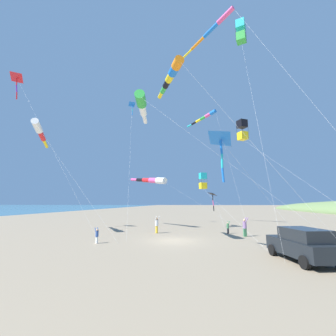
% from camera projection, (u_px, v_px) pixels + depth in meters
% --- Properties ---
extents(ground_plane, '(600.00, 600.00, 0.00)m').
position_uv_depth(ground_plane, '(173.00, 241.00, 19.23)').
color(ground_plane, gray).
extents(parked_car, '(2.67, 4.56, 1.85)m').
position_uv_depth(parked_car, '(302.00, 244.00, 12.48)').
color(parked_car, black).
rests_on(parked_car, ground_plane).
extents(person_adult_flyer, '(0.64, 0.55, 1.85)m').
position_uv_depth(person_adult_flyer, '(245.00, 226.00, 21.60)').
color(person_adult_flyer, '#3D7F51').
rests_on(person_adult_flyer, ground_plane).
extents(person_child_green_jacket, '(0.45, 0.44, 1.25)m').
position_uv_depth(person_child_green_jacket, '(97.00, 235.00, 17.98)').
color(person_child_green_jacket, silver).
rests_on(person_child_green_jacket, ground_plane).
extents(person_child_grey_jacket, '(0.47, 0.47, 1.32)m').
position_uv_depth(person_child_grey_jacket, '(228.00, 227.00, 23.67)').
color(person_child_grey_jacket, '#232328').
rests_on(person_child_grey_jacket, ground_plane).
extents(person_bystander_far, '(0.60, 0.65, 1.82)m').
position_uv_depth(person_bystander_far, '(157.00, 224.00, 24.01)').
color(person_bystander_far, gold).
rests_on(person_bystander_far, ground_plane).
extents(kite_windsock_striped_overhead, '(15.23, 6.32, 7.05)m').
position_uv_depth(kite_windsock_striped_overhead, '(152.00, 180.00, 30.71)').
color(kite_windsock_striped_overhead, white).
rests_on(kite_windsock_striped_overhead, ground_plane).
extents(kite_delta_white_trailing, '(15.06, 5.82, 19.77)m').
position_uv_depth(kite_delta_white_trailing, '(18.00, 78.00, 28.32)').
color(kite_delta_white_trailing, red).
rests_on(kite_delta_white_trailing, ground_plane).
extents(kite_box_teal_far_right, '(7.54, 7.71, 10.79)m').
position_uv_depth(kite_box_teal_far_right, '(242.00, 130.00, 20.05)').
color(kite_box_teal_far_right, black).
rests_on(kite_box_teal_far_right, ground_plane).
extents(kite_box_purple_drifting, '(1.12, 6.60, 20.64)m').
position_uv_depth(kite_box_purple_drifting, '(241.00, 32.00, 21.04)').
color(kite_box_purple_drifting, '#1EB7C6').
rests_on(kite_box_purple_drifting, ground_plane).
extents(kite_delta_green_low_center, '(5.99, 2.46, 8.21)m').
position_uv_depth(kite_delta_green_low_center, '(221.00, 139.00, 15.09)').
color(kite_delta_green_low_center, blue).
rests_on(kite_delta_green_low_center, ground_plane).
extents(kite_delta_long_streamer_left, '(4.31, 14.27, 19.37)m').
position_uv_depth(kite_delta_long_streamer_left, '(132.00, 105.00, 35.41)').
color(kite_delta_long_streamer_left, blue).
rests_on(kite_delta_long_streamer_left, ground_plane).
extents(kite_windsock_small_distant, '(11.33, 10.57, 19.21)m').
position_uv_depth(kite_windsock_small_distant, '(212.00, 29.00, 19.49)').
color(kite_windsock_small_distant, '#EF4C93').
rests_on(kite_windsock_small_distant, ground_plane).
extents(kite_delta_orange_high_right, '(1.49, 7.00, 4.85)m').
position_uv_depth(kite_delta_orange_high_right, '(213.00, 194.00, 31.19)').
color(kite_delta_orange_high_right, black).
rests_on(kite_delta_orange_high_right, ground_plane).
extents(kite_windsock_rainbow_low_near, '(6.74, 11.64, 17.96)m').
position_uv_depth(kite_windsock_rainbow_low_near, '(205.00, 117.00, 36.23)').
color(kite_windsock_rainbow_low_near, blue).
rests_on(kite_windsock_rainbow_low_near, ground_plane).
extents(kite_windsock_yellow_midlevel, '(10.41, 3.82, 11.76)m').
position_uv_depth(kite_windsock_yellow_midlevel, '(171.00, 75.00, 13.95)').
color(kite_windsock_yellow_midlevel, orange).
rests_on(kite_windsock_yellow_midlevel, ground_plane).
extents(kite_windsock_black_fish_shape, '(12.48, 7.80, 12.11)m').
position_uv_depth(kite_windsock_black_fish_shape, '(39.00, 131.00, 24.64)').
color(kite_windsock_black_fish_shape, white).
rests_on(kite_windsock_black_fish_shape, ground_plane).
extents(kite_box_checkered_midright, '(3.92, 14.78, 7.29)m').
position_uv_depth(kite_box_checkered_midright, '(203.00, 181.00, 29.58)').
color(kite_box_checkered_midright, '#1EB7C6').
rests_on(kite_box_checkered_midright, ground_plane).
extents(kite_windsock_magenta_far_left, '(13.57, 8.74, 12.66)m').
position_uv_depth(kite_windsock_magenta_far_left, '(142.00, 105.00, 19.66)').
color(kite_windsock_magenta_far_left, green).
rests_on(kite_windsock_magenta_far_left, ground_plane).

